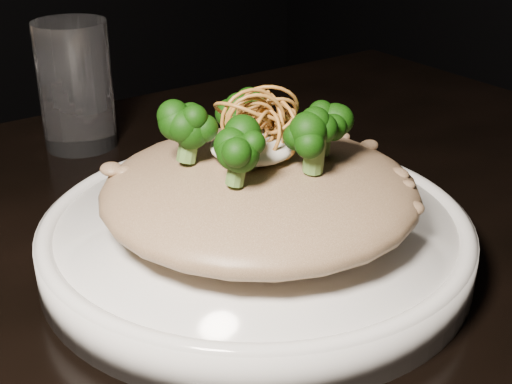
# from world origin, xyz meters

# --- Properties ---
(table) EXTENTS (1.10, 0.80, 0.75)m
(table) POSITION_xyz_m (0.00, 0.00, 0.67)
(table) COLOR black
(table) RESTS_ON ground
(plate) EXTENTS (0.31, 0.31, 0.03)m
(plate) POSITION_xyz_m (0.05, -0.00, 0.77)
(plate) COLOR white
(plate) RESTS_ON table
(risotto) EXTENTS (0.23, 0.23, 0.05)m
(risotto) POSITION_xyz_m (0.05, -0.00, 0.81)
(risotto) COLOR brown
(risotto) RESTS_ON plate
(broccoli) EXTENTS (0.13, 0.13, 0.05)m
(broccoli) POSITION_xyz_m (0.05, -0.01, 0.86)
(broccoli) COLOR black
(broccoli) RESTS_ON risotto
(cheese) EXTENTS (0.06, 0.06, 0.02)m
(cheese) POSITION_xyz_m (0.05, 0.00, 0.84)
(cheese) COLOR silver
(cheese) RESTS_ON risotto
(shallots) EXTENTS (0.06, 0.06, 0.04)m
(shallots) POSITION_xyz_m (0.06, -0.00, 0.87)
(shallots) COLOR brown
(shallots) RESTS_ON cheese
(drinking_glass) EXTENTS (0.09, 0.09, 0.13)m
(drinking_glass) POSITION_xyz_m (0.03, 0.29, 0.81)
(drinking_glass) COLOR white
(drinking_glass) RESTS_ON table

